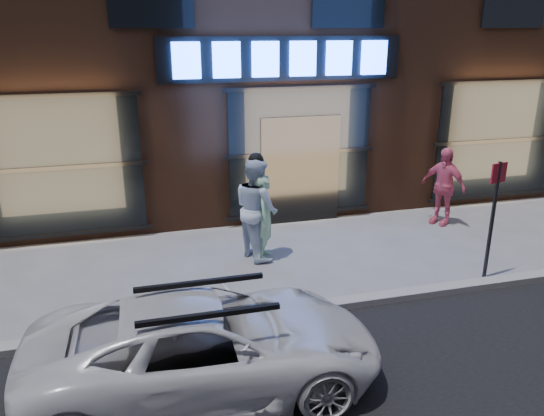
% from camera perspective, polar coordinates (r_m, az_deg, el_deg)
% --- Properties ---
extents(ground, '(90.00, 90.00, 0.00)m').
position_cam_1_polar(ground, '(8.87, 10.82, -9.94)').
color(ground, slate).
rests_on(ground, ground).
extents(curb, '(60.00, 0.25, 0.12)m').
position_cam_1_polar(curb, '(8.84, 10.84, -9.60)').
color(curb, gray).
rests_on(curb, ground).
extents(man_bowtie, '(0.57, 0.70, 1.66)m').
position_cam_1_polar(man_bowtie, '(9.99, -0.82, -0.98)').
color(man_bowtie, '#BCF7C4').
rests_on(man_bowtie, ground).
extents(man_cap, '(0.98, 1.12, 1.96)m').
position_cam_1_polar(man_cap, '(10.02, -1.68, -0.02)').
color(man_cap, white).
rests_on(man_cap, ground).
extents(passerby, '(0.88, 1.10, 1.75)m').
position_cam_1_polar(passerby, '(12.37, 17.93, 2.26)').
color(passerby, '#F36484').
rests_on(passerby, ground).
extents(white_suv, '(4.31, 2.07, 1.18)m').
position_cam_1_polar(white_suv, '(6.66, -7.07, -14.43)').
color(white_suv, silver).
rests_on(white_suv, ground).
extents(sign_post, '(0.33, 0.10, 2.11)m').
position_cam_1_polar(sign_post, '(9.79, 22.73, -0.16)').
color(sign_post, '#262628').
rests_on(sign_post, ground).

